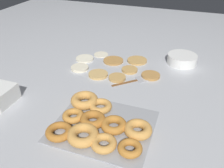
{
  "coord_description": "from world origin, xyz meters",
  "views": [
    {
      "loc": [
        0.37,
        -1.0,
        0.62
      ],
      "look_at": [
        0.05,
        -0.12,
        0.04
      ],
      "focal_mm": 38.0,
      "sensor_mm": 36.0,
      "label": 1
    }
  ],
  "objects_px": {
    "pancake_3": "(85,59)",
    "spatula": "(142,79)",
    "pancake_4": "(80,68)",
    "pancake_5": "(113,61)",
    "pancake_8": "(99,74)",
    "pancake_0": "(130,70)",
    "pancake_6": "(117,77)",
    "donut_tray": "(98,123)",
    "pancake_7": "(137,61)",
    "batter_bowl": "(182,59)",
    "pancake_1": "(101,54)",
    "pancake_2": "(151,75)"
  },
  "relations": [
    {
      "from": "pancake_0",
      "to": "pancake_4",
      "type": "distance_m",
      "value": 0.27
    },
    {
      "from": "pancake_6",
      "to": "pancake_7",
      "type": "xyz_separation_m",
      "value": [
        0.04,
        0.23,
        -0.0
      ]
    },
    {
      "from": "spatula",
      "to": "pancake_3",
      "type": "bearing_deg",
      "value": 120.54
    },
    {
      "from": "pancake_5",
      "to": "batter_bowl",
      "type": "bearing_deg",
      "value": 16.28
    },
    {
      "from": "pancake_5",
      "to": "spatula",
      "type": "height_order",
      "value": "pancake_5"
    },
    {
      "from": "pancake_3",
      "to": "spatula",
      "type": "height_order",
      "value": "pancake_3"
    },
    {
      "from": "pancake_1",
      "to": "pancake_4",
      "type": "distance_m",
      "value": 0.21
    },
    {
      "from": "pancake_4",
      "to": "spatula",
      "type": "bearing_deg",
      "value": 1.29
    },
    {
      "from": "pancake_5",
      "to": "pancake_2",
      "type": "bearing_deg",
      "value": -22.71
    },
    {
      "from": "pancake_1",
      "to": "pancake_3",
      "type": "xyz_separation_m",
      "value": [
        -0.07,
        -0.09,
        0.0
      ]
    },
    {
      "from": "donut_tray",
      "to": "pancake_1",
      "type": "bearing_deg",
      "value": 110.97
    },
    {
      "from": "pancake_7",
      "to": "donut_tray",
      "type": "height_order",
      "value": "donut_tray"
    },
    {
      "from": "pancake_6",
      "to": "spatula",
      "type": "relative_size",
      "value": 0.42
    },
    {
      "from": "pancake_4",
      "to": "donut_tray",
      "type": "xyz_separation_m",
      "value": [
        0.28,
        -0.4,
        0.01
      ]
    },
    {
      "from": "pancake_0",
      "to": "pancake_5",
      "type": "bearing_deg",
      "value": 146.89
    },
    {
      "from": "pancake_5",
      "to": "pancake_8",
      "type": "xyz_separation_m",
      "value": [
        -0.02,
        -0.18,
        0.0
      ]
    },
    {
      "from": "pancake_8",
      "to": "pancake_0",
      "type": "bearing_deg",
      "value": 35.05
    },
    {
      "from": "pancake_1",
      "to": "pancake_6",
      "type": "bearing_deg",
      "value": -51.82
    },
    {
      "from": "donut_tray",
      "to": "pancake_2",
      "type": "bearing_deg",
      "value": 76.27
    },
    {
      "from": "pancake_1",
      "to": "pancake_5",
      "type": "relative_size",
      "value": 0.75
    },
    {
      "from": "pancake_4",
      "to": "pancake_7",
      "type": "xyz_separation_m",
      "value": [
        0.27,
        0.2,
        -0.0
      ]
    },
    {
      "from": "spatula",
      "to": "pancake_2",
      "type": "bearing_deg",
      "value": 6.18
    },
    {
      "from": "pancake_5",
      "to": "pancake_0",
      "type": "bearing_deg",
      "value": -33.11
    },
    {
      "from": "pancake_7",
      "to": "pancake_5",
      "type": "bearing_deg",
      "value": -159.7
    },
    {
      "from": "pancake_3",
      "to": "pancake_7",
      "type": "distance_m",
      "value": 0.31
    },
    {
      "from": "pancake_0",
      "to": "pancake_4",
      "type": "height_order",
      "value": "same"
    },
    {
      "from": "pancake_3",
      "to": "pancake_5",
      "type": "bearing_deg",
      "value": 10.99
    },
    {
      "from": "pancake_0",
      "to": "pancake_3",
      "type": "relative_size",
      "value": 0.83
    },
    {
      "from": "pancake_7",
      "to": "spatula",
      "type": "bearing_deg",
      "value": -68.05
    },
    {
      "from": "pancake_1",
      "to": "pancake_5",
      "type": "xyz_separation_m",
      "value": [
        0.1,
        -0.06,
        0.0
      ]
    },
    {
      "from": "pancake_2",
      "to": "pancake_8",
      "type": "xyz_separation_m",
      "value": [
        -0.26,
        -0.08,
        -0.0
      ]
    },
    {
      "from": "pancake_8",
      "to": "pancake_3",
      "type": "bearing_deg",
      "value": 135.87
    },
    {
      "from": "pancake_2",
      "to": "spatula",
      "type": "xyz_separation_m",
      "value": [
        -0.04,
        -0.04,
        -0.0
      ]
    },
    {
      "from": "pancake_5",
      "to": "batter_bowl",
      "type": "xyz_separation_m",
      "value": [
        0.38,
        0.11,
        0.02
      ]
    },
    {
      "from": "pancake_1",
      "to": "batter_bowl",
      "type": "xyz_separation_m",
      "value": [
        0.48,
        0.05,
        0.02
      ]
    },
    {
      "from": "pancake_2",
      "to": "pancake_5",
      "type": "relative_size",
      "value": 0.84
    },
    {
      "from": "pancake_3",
      "to": "donut_tray",
      "type": "height_order",
      "value": "donut_tray"
    },
    {
      "from": "pancake_7",
      "to": "pancake_1",
      "type": "bearing_deg",
      "value": 177.08
    },
    {
      "from": "pancake_0",
      "to": "pancake_5",
      "type": "xyz_separation_m",
      "value": [
        -0.12,
        0.08,
        -0.0
      ]
    },
    {
      "from": "pancake_3",
      "to": "pancake_7",
      "type": "xyz_separation_m",
      "value": [
        0.3,
        0.08,
        -0.0
      ]
    },
    {
      "from": "pancake_4",
      "to": "pancake_5",
      "type": "distance_m",
      "value": 0.21
    },
    {
      "from": "donut_tray",
      "to": "batter_bowl",
      "type": "xyz_separation_m",
      "value": [
        0.25,
        0.66,
        0.01
      ]
    },
    {
      "from": "pancake_4",
      "to": "spatula",
      "type": "xyz_separation_m",
      "value": [
        0.35,
        0.01,
        -0.0
      ]
    },
    {
      "from": "pancake_8",
      "to": "pancake_5",
      "type": "bearing_deg",
      "value": 84.03
    },
    {
      "from": "pancake_6",
      "to": "pancake_2",
      "type": "bearing_deg",
      "value": 26.31
    },
    {
      "from": "pancake_6",
      "to": "pancake_7",
      "type": "distance_m",
      "value": 0.23
    },
    {
      "from": "donut_tray",
      "to": "spatula",
      "type": "distance_m",
      "value": 0.42
    },
    {
      "from": "pancake_6",
      "to": "pancake_8",
      "type": "distance_m",
      "value": 0.11
    },
    {
      "from": "pancake_1",
      "to": "pancake_7",
      "type": "height_order",
      "value": "pancake_7"
    },
    {
      "from": "spatula",
      "to": "pancake_5",
      "type": "bearing_deg",
      "value": 102.32
    }
  ]
}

